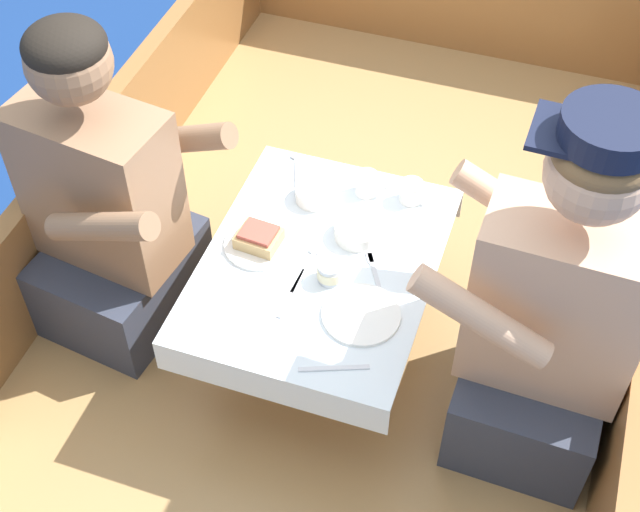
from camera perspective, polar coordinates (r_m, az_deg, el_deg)
ground_plane at (r=2.99m, az=0.89°, el=-7.61°), size 60.00×60.00×0.00m
boat_deck at (r=2.85m, az=0.93°, el=-5.67°), size 1.74×3.02×0.34m
gunwale_port at (r=2.85m, az=-15.27°, el=3.39°), size 0.06×3.02×0.40m
gunwale_starboard at (r=2.53m, az=19.46°, el=-5.25°), size 0.06×3.02×0.40m
cockpit_table at (r=2.37m, az=-0.00°, el=-0.99°), size 0.60×0.77×0.38m
person_port at (r=2.50m, az=-13.45°, el=2.80°), size 0.56×0.50×1.00m
person_starboard at (r=2.20m, az=14.50°, el=-3.97°), size 0.53×0.45×1.06m
plate_sandwich at (r=2.38m, az=-3.90°, el=0.75°), size 0.19×0.19×0.01m
plate_bread at (r=2.22m, az=2.65°, el=-3.78°), size 0.20×0.20×0.01m
sandwich at (r=2.36m, az=-3.94°, el=1.21°), size 0.12×0.10×0.05m
bowl_port_near at (r=2.49m, az=-0.31°, el=4.07°), size 0.11×0.11×0.04m
bowl_starboard_near at (r=2.39m, az=2.42°, el=1.66°), size 0.13×0.13×0.04m
coffee_cup_port at (r=2.50m, az=3.04°, el=4.67°), size 0.09×0.06×0.07m
coffee_cup_starboard at (r=2.49m, az=5.90°, el=4.15°), size 0.09×0.06×0.06m
tin_can at (r=2.28m, az=0.64°, el=-1.04°), size 0.07×0.07×0.05m
utensil_knife_starboard at (r=2.27m, az=-1.89°, el=-2.37°), size 0.01×0.17×0.00m
utensil_knife_port at (r=2.12m, az=0.89°, el=-7.20°), size 0.16×0.07×0.00m
utensil_fork_port at (r=2.32m, az=3.51°, el=-1.04°), size 0.10×0.16×0.00m
utensil_spoon_port at (r=2.33m, az=-0.70°, el=-0.40°), size 0.04×0.17×0.01m
utensil_spoon_starboard at (r=2.60m, az=-1.49°, el=5.74°), size 0.08×0.16×0.01m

